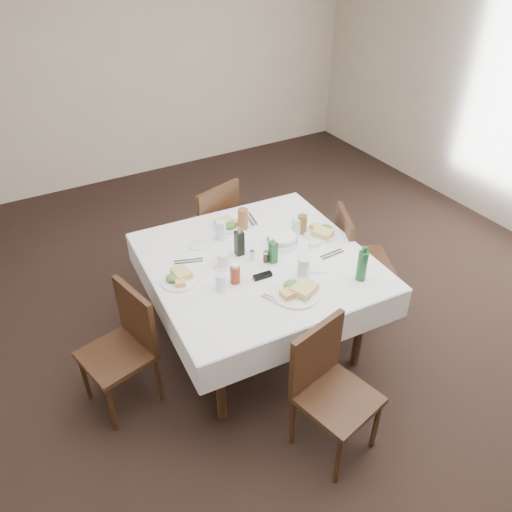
{
  "coord_description": "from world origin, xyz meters",
  "views": [
    {
      "loc": [
        -1.44,
        -2.17,
        2.73
      ],
      "look_at": [
        -0.07,
        0.21,
        0.8
      ],
      "focal_mm": 35.0,
      "sensor_mm": 36.0,
      "label": 1
    }
  ],
  "objects_px": {
    "green_bottle": "(362,265)",
    "ketchup_bottle": "(235,274)",
    "water_s": "(304,268)",
    "coffee_mug": "(224,260)",
    "oil_cruet_green": "(273,252)",
    "water_n": "(221,230)",
    "chair_north": "(211,225)",
    "chair_east": "(354,255)",
    "chair_west": "(126,341)",
    "chair_south": "(327,382)",
    "water_e": "(296,227)",
    "water_w": "(221,282)",
    "oil_cruet_dark": "(239,242)",
    "dining_table": "(258,268)",
    "bread_basket": "(282,240)"
  },
  "relations": [
    {
      "from": "water_n",
      "to": "oil_cruet_dark",
      "type": "height_order",
      "value": "oil_cruet_dark"
    },
    {
      "from": "chair_south",
      "to": "chair_east",
      "type": "distance_m",
      "value": 1.32
    },
    {
      "from": "water_w",
      "to": "chair_south",
      "type": "bearing_deg",
      "value": -68.93
    },
    {
      "from": "chair_north",
      "to": "water_w",
      "type": "bearing_deg",
      "value": -111.98
    },
    {
      "from": "oil_cruet_dark",
      "to": "water_s",
      "type": "bearing_deg",
      "value": -61.79
    },
    {
      "from": "oil_cruet_green",
      "to": "water_e",
      "type": "bearing_deg",
      "value": 33.67
    },
    {
      "from": "chair_east",
      "to": "water_e",
      "type": "height_order",
      "value": "water_e"
    },
    {
      "from": "chair_east",
      "to": "oil_cruet_dark",
      "type": "height_order",
      "value": "oil_cruet_dark"
    },
    {
      "from": "chair_north",
      "to": "oil_cruet_green",
      "type": "xyz_separation_m",
      "value": [
        -0.0,
        -1.0,
        0.33
      ]
    },
    {
      "from": "chair_west",
      "to": "green_bottle",
      "type": "relative_size",
      "value": 3.39
    },
    {
      "from": "water_n",
      "to": "oil_cruet_green",
      "type": "xyz_separation_m",
      "value": [
        0.17,
        -0.44,
        0.02
      ]
    },
    {
      "from": "chair_north",
      "to": "ketchup_bottle",
      "type": "height_order",
      "value": "chair_north"
    },
    {
      "from": "water_e",
      "to": "water_n",
      "type": "bearing_deg",
      "value": 156.58
    },
    {
      "from": "bread_basket",
      "to": "water_n",
      "type": "bearing_deg",
      "value": 140.27
    },
    {
      "from": "chair_north",
      "to": "oil_cruet_green",
      "type": "relative_size",
      "value": 4.55
    },
    {
      "from": "chair_south",
      "to": "oil_cruet_green",
      "type": "bearing_deg",
      "value": 80.44
    },
    {
      "from": "chair_south",
      "to": "chair_north",
      "type": "bearing_deg",
      "value": 85.53
    },
    {
      "from": "coffee_mug",
      "to": "chair_west",
      "type": "bearing_deg",
      "value": -174.87
    },
    {
      "from": "chair_west",
      "to": "oil_cruet_green",
      "type": "xyz_separation_m",
      "value": [
        1.05,
        -0.06,
        0.37
      ]
    },
    {
      "from": "bread_basket",
      "to": "green_bottle",
      "type": "relative_size",
      "value": 0.88
    },
    {
      "from": "chair_north",
      "to": "water_n",
      "type": "xyz_separation_m",
      "value": [
        -0.17,
        -0.56,
        0.31
      ]
    },
    {
      "from": "ketchup_bottle",
      "to": "green_bottle",
      "type": "height_order",
      "value": "green_bottle"
    },
    {
      "from": "ketchup_bottle",
      "to": "chair_east",
      "type": "bearing_deg",
      "value": 7.38
    },
    {
      "from": "dining_table",
      "to": "water_s",
      "type": "xyz_separation_m",
      "value": [
        0.15,
        -0.32,
        0.15
      ]
    },
    {
      "from": "green_bottle",
      "to": "ketchup_bottle",
      "type": "bearing_deg",
      "value": 152.48
    },
    {
      "from": "water_w",
      "to": "oil_cruet_dark",
      "type": "xyz_separation_m",
      "value": [
        0.28,
        0.28,
        0.04
      ]
    },
    {
      "from": "chair_west",
      "to": "water_e",
      "type": "height_order",
      "value": "water_e"
    },
    {
      "from": "water_s",
      "to": "oil_cruet_green",
      "type": "xyz_separation_m",
      "value": [
        -0.08,
        0.24,
        0.01
      ]
    },
    {
      "from": "bread_basket",
      "to": "coffee_mug",
      "type": "bearing_deg",
      "value": -177.06
    },
    {
      "from": "water_n",
      "to": "oil_cruet_dark",
      "type": "bearing_deg",
      "value": -85.6
    },
    {
      "from": "water_s",
      "to": "coffee_mug",
      "type": "height_order",
      "value": "water_s"
    },
    {
      "from": "chair_south",
      "to": "bread_basket",
      "type": "xyz_separation_m",
      "value": [
        0.31,
        1.0,
        0.3
      ]
    },
    {
      "from": "water_w",
      "to": "dining_table",
      "type": "bearing_deg",
      "value": 24.34
    },
    {
      "from": "chair_north",
      "to": "water_e",
      "type": "height_order",
      "value": "chair_north"
    },
    {
      "from": "chair_west",
      "to": "oil_cruet_green",
      "type": "distance_m",
      "value": 1.11
    },
    {
      "from": "water_n",
      "to": "ketchup_bottle",
      "type": "distance_m",
      "value": 0.53
    },
    {
      "from": "oil_cruet_dark",
      "to": "oil_cruet_green",
      "type": "xyz_separation_m",
      "value": [
        0.15,
        -0.19,
        -0.01
      ]
    },
    {
      "from": "chair_east",
      "to": "bread_basket",
      "type": "bearing_deg",
      "value": 173.06
    },
    {
      "from": "chair_east",
      "to": "green_bottle",
      "type": "bearing_deg",
      "value": -128.04
    },
    {
      "from": "chair_west",
      "to": "bread_basket",
      "type": "bearing_deg",
      "value": 4.27
    },
    {
      "from": "oil_cruet_green",
      "to": "water_n",
      "type": "bearing_deg",
      "value": 111.22
    },
    {
      "from": "oil_cruet_green",
      "to": "coffee_mug",
      "type": "bearing_deg",
      "value": 157.08
    },
    {
      "from": "green_bottle",
      "to": "water_s",
      "type": "bearing_deg",
      "value": 147.29
    },
    {
      "from": "water_e",
      "to": "green_bottle",
      "type": "xyz_separation_m",
      "value": [
        0.06,
        -0.66,
        0.05
      ]
    },
    {
      "from": "water_e",
      "to": "coffee_mug",
      "type": "height_order",
      "value": "water_e"
    },
    {
      "from": "green_bottle",
      "to": "oil_cruet_green",
      "type": "bearing_deg",
      "value": 131.72
    },
    {
      "from": "oil_cruet_dark",
      "to": "ketchup_bottle",
      "type": "distance_m",
      "value": 0.32
    },
    {
      "from": "ketchup_bottle",
      "to": "coffee_mug",
      "type": "bearing_deg",
      "value": 85.16
    },
    {
      "from": "coffee_mug",
      "to": "water_w",
      "type": "bearing_deg",
      "value": -120.93
    },
    {
      "from": "chair_north",
      "to": "water_s",
      "type": "distance_m",
      "value": 1.28
    }
  ]
}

